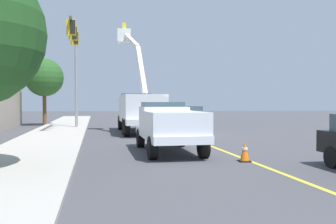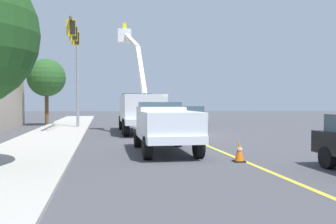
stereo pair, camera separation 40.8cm
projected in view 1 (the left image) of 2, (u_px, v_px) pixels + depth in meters
name	position (u px, v px, depth m)	size (l,w,h in m)	color
ground	(183.00, 135.00, 23.07)	(120.00, 120.00, 0.00)	#47474C
sidewalk_far_side	(52.00, 137.00, 21.59)	(60.00, 3.60, 0.12)	#B2ADA3
lane_centre_stripe	(183.00, 135.00, 23.07)	(50.00, 0.16, 0.01)	yellow
utility_bucket_truck	(139.00, 108.00, 25.29)	(8.44, 3.45, 7.54)	silver
service_pickup_truck	(169.00, 125.00, 15.30)	(5.81, 2.75, 2.06)	white
passing_minivan	(189.00, 114.00, 33.20)	(4.99, 2.45, 1.69)	silver
traffic_cone_leading	(245.00, 151.00, 12.93)	(0.40, 0.40, 0.72)	black
traffic_cone_mid_front	(192.00, 134.00, 18.71)	(0.40, 0.40, 0.88)	black
traffic_cone_mid_rear	(178.00, 129.00, 23.70)	(0.40, 0.40, 0.76)	black
traffic_cone_trailing	(161.00, 123.00, 29.88)	(0.40, 0.40, 0.70)	black
traffic_signal_mast	(75.00, 52.00, 26.79)	(7.10, 1.11, 7.87)	gray
street_tree_right	(44.00, 78.00, 32.39)	(3.29, 3.29, 5.82)	brown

